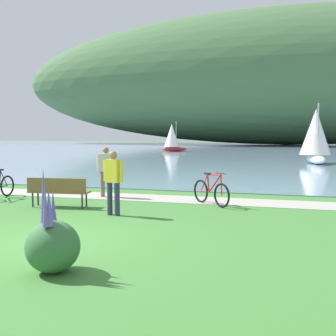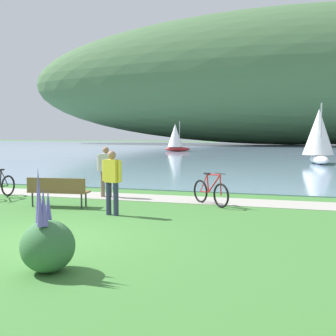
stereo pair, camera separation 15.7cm
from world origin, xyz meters
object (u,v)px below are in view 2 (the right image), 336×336
(person_at_shoreline, at_px, (106,168))
(person_on_the_grass, at_px, (112,179))
(sailboat_toward_hillside, at_px, (319,135))
(bicycle_beside_path, at_px, (211,192))
(park_bench_near_camera, at_px, (58,190))
(sailboat_nearest_to_shore, at_px, (175,137))

(person_at_shoreline, height_order, person_on_the_grass, same)
(person_at_shoreline, xyz_separation_m, sailboat_toward_hillside, (7.65, 18.12, 1.02))
(sailboat_toward_hillside, bearing_deg, bicycle_beside_path, -101.88)
(bicycle_beside_path, xyz_separation_m, sailboat_toward_hillside, (3.93, 18.71, 1.60))
(person_at_shoreline, bearing_deg, park_bench_near_camera, -102.81)
(park_bench_near_camera, xyz_separation_m, sailboat_toward_hillside, (8.16, 20.35, 1.47))
(bicycle_beside_path, xyz_separation_m, person_at_shoreline, (-3.72, 0.59, 0.58))
(sailboat_toward_hillside, bearing_deg, person_on_the_grass, -106.27)
(park_bench_near_camera, relative_size, person_at_shoreline, 1.08)
(person_on_the_grass, bearing_deg, bicycle_beside_path, 46.29)
(bicycle_beside_path, height_order, person_at_shoreline, person_at_shoreline)
(park_bench_near_camera, height_order, sailboat_nearest_to_shore, sailboat_nearest_to_shore)
(park_bench_near_camera, relative_size, bicycle_beside_path, 1.38)
(bicycle_beside_path, height_order, person_on_the_grass, person_on_the_grass)
(park_bench_near_camera, distance_m, person_at_shoreline, 2.33)
(person_at_shoreline, relative_size, sailboat_nearest_to_shore, 0.50)
(person_at_shoreline, bearing_deg, person_on_the_grass, -62.18)
(person_on_the_grass, bearing_deg, sailboat_toward_hillside, 73.73)
(park_bench_near_camera, height_order, sailboat_toward_hillside, sailboat_toward_hillside)
(park_bench_near_camera, xyz_separation_m, person_at_shoreline, (0.51, 2.23, 0.46))
(person_at_shoreline, bearing_deg, bicycle_beside_path, -9.04)
(person_on_the_grass, distance_m, sailboat_nearest_to_shore, 37.80)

